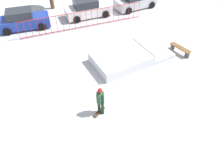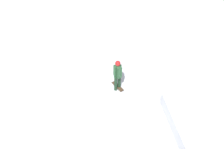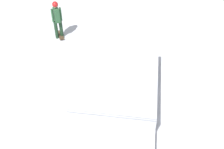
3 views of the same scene
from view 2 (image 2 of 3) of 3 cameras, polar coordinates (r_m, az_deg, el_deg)
ground_plane at (r=12.84m, az=10.51°, el=-9.31°), size 60.00×60.00×0.00m
skate_ramp at (r=12.45m, az=18.66°, el=-11.29°), size 5.58×3.01×0.74m
skater at (r=13.38m, az=1.14°, el=0.26°), size 0.44×0.39×1.73m
skateboard at (r=14.07m, az=1.13°, el=-2.37°), size 0.80×0.56×0.09m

